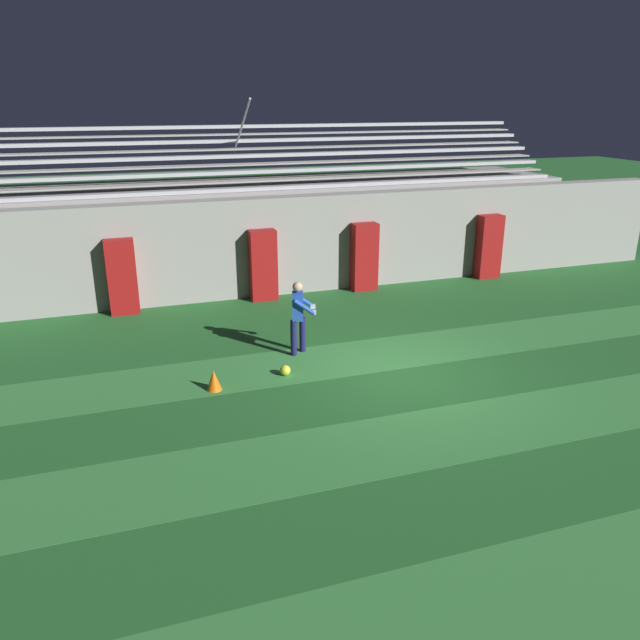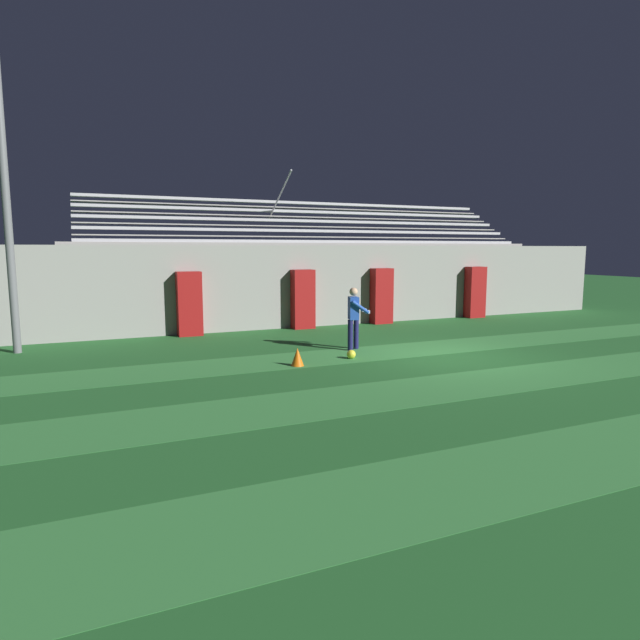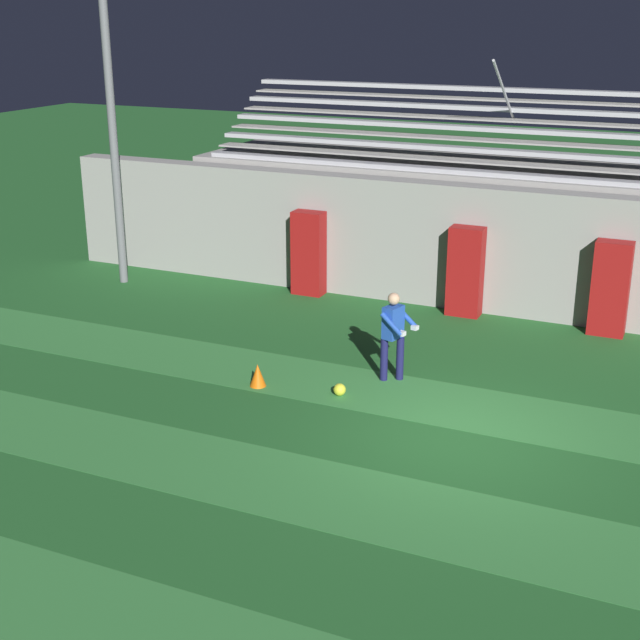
% 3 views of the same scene
% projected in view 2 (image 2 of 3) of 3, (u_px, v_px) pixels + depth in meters
% --- Properties ---
extents(ground_plane, '(80.00, 80.00, 0.00)m').
position_uv_depth(ground_plane, '(448.00, 357.00, 13.39)').
color(ground_plane, '#236028').
extents(turf_stripe_mid, '(28.00, 1.80, 0.01)m').
position_uv_depth(turf_stripe_mid, '(519.00, 378.00, 11.22)').
color(turf_stripe_mid, '#38843D').
rests_on(turf_stripe_mid, ground).
extents(turf_stripe_far, '(28.00, 1.80, 0.01)m').
position_uv_depth(turf_stripe_far, '(421.00, 349.00, 14.48)').
color(turf_stripe_far, '#38843D').
rests_on(turf_stripe_far, ground).
extents(back_wall, '(24.00, 0.60, 2.80)m').
position_uv_depth(back_wall, '(337.00, 285.00, 19.10)').
color(back_wall, '#999691').
rests_on(back_wall, ground).
extents(padding_pillar_gate_left, '(0.74, 0.44, 1.99)m').
position_uv_depth(padding_pillar_gate_left, '(303.00, 299.00, 18.05)').
color(padding_pillar_gate_left, maroon).
rests_on(padding_pillar_gate_left, ground).
extents(padding_pillar_gate_right, '(0.74, 0.44, 1.99)m').
position_uv_depth(padding_pillar_gate_right, '(382.00, 296.00, 19.27)').
color(padding_pillar_gate_right, maroon).
rests_on(padding_pillar_gate_right, ground).
extents(padding_pillar_far_left, '(0.74, 0.44, 1.99)m').
position_uv_depth(padding_pillar_far_left, '(189.00, 304.00, 16.53)').
color(padding_pillar_far_left, maroon).
rests_on(padding_pillar_far_left, ground).
extents(padding_pillar_far_right, '(0.74, 0.44, 1.99)m').
position_uv_depth(padding_pillar_far_right, '(475.00, 292.00, 20.96)').
color(padding_pillar_far_right, maroon).
rests_on(padding_pillar_far_right, ground).
extents(bleacher_stand, '(18.00, 4.05, 5.43)m').
position_uv_depth(bleacher_stand, '(311.00, 279.00, 21.21)').
color(bleacher_stand, '#999691').
rests_on(bleacher_stand, ground).
extents(goalkeeper, '(0.66, 0.68, 1.67)m').
position_uv_depth(goalkeeper, '(354.00, 314.00, 14.23)').
color(goalkeeper, '#19194C').
rests_on(goalkeeper, ground).
extents(soccer_ball, '(0.22, 0.22, 0.22)m').
position_uv_depth(soccer_ball, '(351.00, 354.00, 13.15)').
color(soccer_ball, yellow).
rests_on(soccer_ball, ground).
extents(traffic_cone, '(0.30, 0.30, 0.42)m').
position_uv_depth(traffic_cone, '(297.00, 357.00, 12.34)').
color(traffic_cone, orange).
rests_on(traffic_cone, ground).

